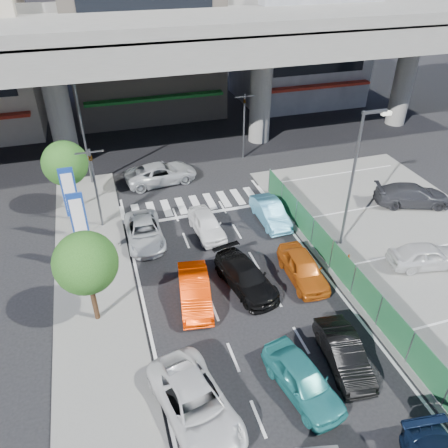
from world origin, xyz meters
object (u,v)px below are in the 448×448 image
object	(u,v)px
traffic_light_left	(92,169)
kei_truck_front_right	(270,212)
street_lamp_left	(84,120)
traffic_cone	(348,258)
tree_far	(65,164)
sedan_white_front_mid	(207,224)
street_lamp_right	(356,170)
taxi_teal_mid	(303,379)
traffic_light_right	(244,110)
taxi_orange_left	(195,291)
sedan_white_mid_left	(195,404)
tree_near	(86,263)
signboard_far	(70,195)
parked_sedan_dgrey	(412,195)
taxi_orange_right	(303,268)
sedan_black_mid	(246,277)
wagon_silver_front_left	(144,232)
signboard_near	(79,222)
crossing_wagon_silver	(161,173)
parked_sedan_white	(426,255)
hatch_black_mid_right	(344,353)

from	to	relation	value
traffic_light_left	kei_truck_front_right	world-z (taller)	traffic_light_left
street_lamp_left	traffic_cone	bearing A→B (deg)	-47.36
tree_far	sedan_white_front_mid	size ratio (longest dim) A/B	1.26
street_lamp_right	taxi_teal_mid	bearing A→B (deg)	-128.76
traffic_light_right	taxi_orange_left	xyz separation A→B (m)	(-7.82, -15.17, -3.26)
sedan_white_mid_left	tree_near	bearing A→B (deg)	106.12
tree_near	signboard_far	bearing A→B (deg)	94.90
tree_far	parked_sedan_dgrey	distance (m)	22.47
street_lamp_left	taxi_orange_right	bearing A→B (deg)	-55.25
sedan_black_mid	signboard_far	bearing A→B (deg)	128.25
taxi_teal_mid	wagon_silver_front_left	world-z (taller)	taxi_teal_mid
street_lamp_right	signboard_far	size ratio (longest dim) A/B	1.70
tree_far	taxi_teal_mid	size ratio (longest dim) A/B	1.19
signboard_far	traffic_cone	distance (m)	15.79
wagon_silver_front_left	kei_truck_front_right	world-z (taller)	kei_truck_front_right
traffic_light_left	taxi_teal_mid	distance (m)	16.15
taxi_orange_left	signboard_near	bearing A→B (deg)	148.15
traffic_cone	signboard_far	bearing A→B (deg)	154.05
traffic_light_left	sedan_white_mid_left	size ratio (longest dim) A/B	1.05
tree_far	taxi_teal_mid	bearing A→B (deg)	-63.85
traffic_light_right	signboard_near	distance (m)	16.83
street_lamp_left	parked_sedan_dgrey	distance (m)	22.51
traffic_light_left	sedan_white_mid_left	xyz separation A→B (m)	(2.42, -14.15, -3.25)
tree_near	taxi_teal_mid	bearing A→B (deg)	-40.35
taxi_orange_right	traffic_cone	distance (m)	2.94
sedan_white_front_mid	crossing_wagon_silver	xyz separation A→B (m)	(-1.43, 7.33, 0.07)
parked_sedan_dgrey	parked_sedan_white	bearing A→B (deg)	167.68
street_lamp_right	taxi_teal_mid	xyz separation A→B (m)	(-6.70, -8.35, -4.08)
signboard_near	tree_far	size ratio (longest dim) A/B	0.98
sedan_black_mid	parked_sedan_white	distance (m)	9.92
sedan_black_mid	parked_sedan_dgrey	world-z (taller)	parked_sedan_dgrey
hatch_black_mid_right	traffic_cone	xyz separation A→B (m)	(3.70, 5.84, -0.24)
sedan_white_mid_left	sedan_white_front_mid	distance (m)	12.08
street_lamp_right	parked_sedan_dgrey	xyz separation A→B (m)	(6.54, 2.56, -4.01)
taxi_teal_mid	traffic_light_right	bearing A→B (deg)	66.03
taxi_orange_right	traffic_light_left	bearing A→B (deg)	141.64
traffic_light_left	tree_far	world-z (taller)	traffic_light_left
street_lamp_left	taxi_orange_left	world-z (taller)	street_lamp_left
street_lamp_right	traffic_cone	size ratio (longest dim) A/B	11.77
sedan_white_mid_left	wagon_silver_front_left	distance (m)	11.86
street_lamp_left	sedan_white_front_mid	xyz separation A→B (m)	(6.13, -8.61, -4.12)
signboard_near	parked_sedan_dgrey	size ratio (longest dim) A/B	0.97
traffic_light_left	traffic_cone	world-z (taller)	traffic_light_left
sedan_white_mid_left	signboard_near	bearing A→B (deg)	97.11
tree_near	traffic_cone	bearing A→B (deg)	0.79
parked_sedan_white	parked_sedan_dgrey	bearing A→B (deg)	-20.05
signboard_far	kei_truck_front_right	distance (m)	11.90
crossing_wagon_silver	parked_sedan_dgrey	bearing A→B (deg)	-124.14
traffic_light_left	taxi_teal_mid	size ratio (longest dim) A/B	1.28
tree_far	sedan_black_mid	size ratio (longest dim) A/B	1.07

